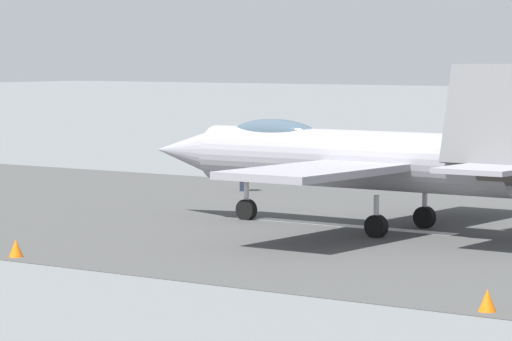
{
  "coord_description": "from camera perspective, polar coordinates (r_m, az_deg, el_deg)",
  "views": [
    {
      "loc": [
        -26.41,
        42.38,
        5.98
      ],
      "look_at": [
        1.31,
        4.35,
        2.2
      ],
      "focal_mm": 101.65,
      "sensor_mm": 36.0,
      "label": 1
    }
  ],
  "objects": [
    {
      "name": "marker_cone_mid",
      "position": [
        43.31,
        -9.42,
        -3.04
      ],
      "size": [
        0.44,
        0.44,
        0.55
      ],
      "primitive_type": "cone",
      "color": "orange",
      "rests_on": "ground"
    },
    {
      "name": "marker_cone_near",
      "position": [
        34.18,
        9.1,
        -5.08
      ],
      "size": [
        0.44,
        0.44,
        0.55
      ],
      "primitive_type": "cone",
      "color": "orange",
      "rests_on": "ground"
    },
    {
      "name": "fighter_jet",
      "position": [
        49.56,
        3.89,
        0.52
      ],
      "size": [
        16.22,
        14.47,
        5.67
      ],
      "color": "gray",
      "rests_on": "ground"
    },
    {
      "name": "runway_strip",
      "position": [
        50.29,
        4.15,
        -2.24
      ],
      "size": [
        240.0,
        26.0,
        0.02
      ],
      "color": "#444443",
      "rests_on": "ground"
    },
    {
      "name": "ground_plane",
      "position": [
        50.3,
        4.13,
        -2.25
      ],
      "size": [
        400.0,
        400.0,
        0.0
      ],
      "primitive_type": "plane",
      "color": "slate"
    },
    {
      "name": "crew_person",
      "position": [
        63.17,
        -0.46,
        -0.08
      ],
      "size": [
        0.67,
        0.41,
        1.67
      ],
      "color": "#1E2338",
      "rests_on": "ground"
    }
  ]
}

